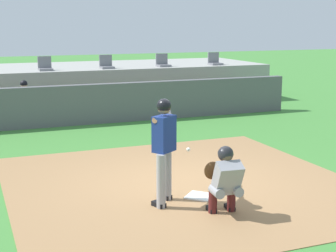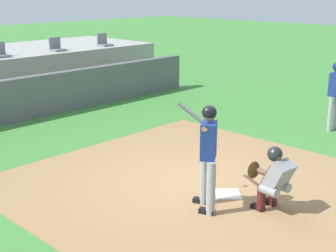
{
  "view_description": "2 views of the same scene",
  "coord_description": "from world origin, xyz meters",
  "px_view_note": "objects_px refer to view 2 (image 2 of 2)",
  "views": [
    {
      "loc": [
        -3.69,
        -8.55,
        3.02
      ],
      "look_at": [
        0.0,
        0.7,
        1.0
      ],
      "focal_mm": 54.75,
      "sensor_mm": 36.0,
      "label": 1
    },
    {
      "loc": [
        -6.45,
        -5.48,
        3.59
      ],
      "look_at": [
        0.0,
        0.7,
        1.0
      ],
      "focal_mm": 51.0,
      "sensor_mm": 36.0,
      "label": 2
    }
  ],
  "objects_px": {
    "batter_at_plate": "(208,151)",
    "stadium_seat_4": "(57,47)",
    "home_plate": "(228,194)",
    "stadium_seat_5": "(104,42)",
    "stadium_seat_3": "(1,53)",
    "catcher_crouched": "(273,176)",
    "on_deck_batter": "(335,92)"
  },
  "relations": [
    {
      "from": "batter_at_plate",
      "to": "stadium_seat_4",
      "type": "height_order",
      "value": "stadium_seat_4"
    },
    {
      "from": "on_deck_batter",
      "to": "stadium_seat_4",
      "type": "distance_m",
      "value": 9.86
    },
    {
      "from": "on_deck_batter",
      "to": "stadium_seat_5",
      "type": "xyz_separation_m",
      "value": [
        0.22,
        9.65,
        0.51
      ]
    },
    {
      "from": "catcher_crouched",
      "to": "stadium_seat_5",
      "type": "xyz_separation_m",
      "value": [
        5.4,
        11.06,
        0.93
      ]
    },
    {
      "from": "home_plate",
      "to": "stadium_seat_5",
      "type": "height_order",
      "value": "stadium_seat_5"
    },
    {
      "from": "catcher_crouched",
      "to": "on_deck_batter",
      "type": "distance_m",
      "value": 5.39
    },
    {
      "from": "stadium_seat_5",
      "to": "stadium_seat_4",
      "type": "bearing_deg",
      "value": 180.0
    },
    {
      "from": "catcher_crouched",
      "to": "stadium_seat_3",
      "type": "relative_size",
      "value": 3.32
    },
    {
      "from": "stadium_seat_5",
      "to": "on_deck_batter",
      "type": "bearing_deg",
      "value": -91.3
    },
    {
      "from": "home_plate",
      "to": "on_deck_batter",
      "type": "distance_m",
      "value": 5.32
    },
    {
      "from": "home_plate",
      "to": "stadium_seat_5",
      "type": "relative_size",
      "value": 0.92
    },
    {
      "from": "home_plate",
      "to": "on_deck_batter",
      "type": "xyz_separation_m",
      "value": [
        5.2,
        0.53,
        1.0
      ]
    },
    {
      "from": "catcher_crouched",
      "to": "home_plate",
      "type": "bearing_deg",
      "value": 90.79
    },
    {
      "from": "batter_at_plate",
      "to": "on_deck_batter",
      "type": "distance_m",
      "value": 5.91
    },
    {
      "from": "home_plate",
      "to": "stadium_seat_4",
      "type": "xyz_separation_m",
      "value": [
        3.25,
        10.18,
        1.51
      ]
    },
    {
      "from": "batter_at_plate",
      "to": "stadium_seat_4",
      "type": "relative_size",
      "value": 3.76
    },
    {
      "from": "stadium_seat_5",
      "to": "catcher_crouched",
      "type": "bearing_deg",
      "value": -116.05
    },
    {
      "from": "batter_at_plate",
      "to": "stadium_seat_4",
      "type": "xyz_separation_m",
      "value": [
        3.94,
        10.23,
        0.5
      ]
    },
    {
      "from": "catcher_crouched",
      "to": "batter_at_plate",
      "type": "bearing_deg",
      "value": 130.34
    },
    {
      "from": "stadium_seat_3",
      "to": "stadium_seat_4",
      "type": "relative_size",
      "value": 1.0
    },
    {
      "from": "batter_at_plate",
      "to": "catcher_crouched",
      "type": "relative_size",
      "value": 1.13
    },
    {
      "from": "stadium_seat_4",
      "to": "home_plate",
      "type": "bearing_deg",
      "value": -107.71
    },
    {
      "from": "home_plate",
      "to": "catcher_crouched",
      "type": "bearing_deg",
      "value": -89.21
    },
    {
      "from": "stadium_seat_3",
      "to": "stadium_seat_5",
      "type": "distance_m",
      "value": 4.33
    },
    {
      "from": "stadium_seat_4",
      "to": "stadium_seat_5",
      "type": "distance_m",
      "value": 2.17
    },
    {
      "from": "catcher_crouched",
      "to": "stadium_seat_3",
      "type": "distance_m",
      "value": 11.15
    },
    {
      "from": "on_deck_batter",
      "to": "stadium_seat_3",
      "type": "height_order",
      "value": "stadium_seat_3"
    },
    {
      "from": "batter_at_plate",
      "to": "stadium_seat_3",
      "type": "relative_size",
      "value": 3.76
    },
    {
      "from": "home_plate",
      "to": "stadium_seat_5",
      "type": "bearing_deg",
      "value": 61.98
    },
    {
      "from": "home_plate",
      "to": "stadium_seat_4",
      "type": "distance_m",
      "value": 10.79
    },
    {
      "from": "home_plate",
      "to": "stadium_seat_3",
      "type": "xyz_separation_m",
      "value": [
        1.08,
        10.18,
        1.51
      ]
    },
    {
      "from": "home_plate",
      "to": "stadium_seat_4",
      "type": "relative_size",
      "value": 0.92
    }
  ]
}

